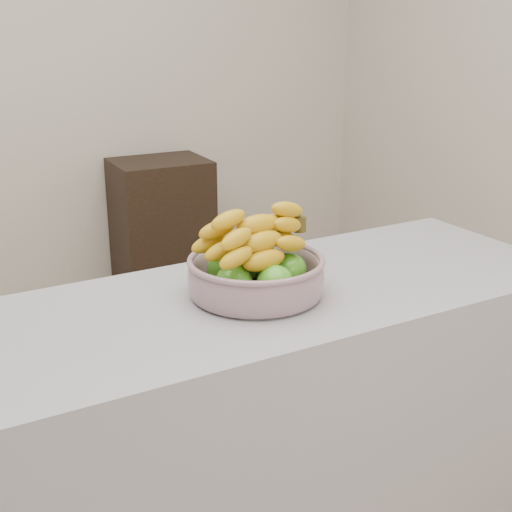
# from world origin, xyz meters

# --- Properties ---
(counter) EXTENTS (2.00, 0.60, 0.90)m
(counter) POSITION_xyz_m (0.00, -0.14, 0.45)
(counter) COLOR #A1A0A9
(counter) RESTS_ON ground
(cabinet) EXTENTS (0.48, 0.40, 0.84)m
(cabinet) POSITION_xyz_m (0.70, 1.78, 0.42)
(cabinet) COLOR black
(cabinet) RESTS_ON ground
(fruit_bowl) EXTENTS (0.33, 0.33, 0.20)m
(fruit_bowl) POSITION_xyz_m (0.16, -0.14, 0.96)
(fruit_bowl) COLOR #A3AEC3
(fruit_bowl) RESTS_ON counter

